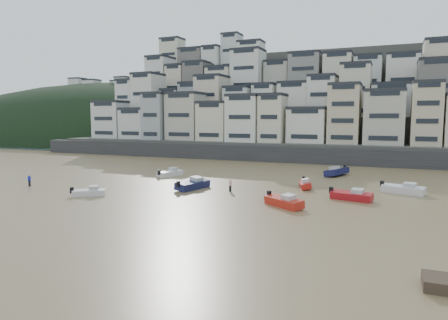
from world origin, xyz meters
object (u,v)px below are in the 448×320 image
at_px(boat_g, 403,188).
at_px(boat_d, 351,194).
at_px(boat_f, 170,172).
at_px(boat_e, 305,183).
at_px(boat_b, 284,200).
at_px(boat_j, 89,191).
at_px(boat_c, 193,183).
at_px(boat_i, 337,171).
at_px(person_blue, 29,180).
at_px(person_pink, 230,185).

bearing_deg(boat_g, boat_d, -112.67).
relative_size(boat_d, boat_f, 1.03).
height_order(boat_e, boat_b, boat_b).
distance_m(boat_j, boat_g, 41.07).
xyz_separation_m(boat_j, boat_c, (10.09, 9.40, 0.24)).
bearing_deg(boat_d, boat_c, -165.60).
bearing_deg(boat_f, boat_b, -105.43).
height_order(boat_e, boat_f, boat_f).
bearing_deg(boat_i, boat_f, -45.60).
bearing_deg(person_blue, person_pink, 14.77).
height_order(boat_g, person_pink, person_pink).
bearing_deg(boat_f, boat_c, -118.53).
xyz_separation_m(boat_i, boat_g, (10.20, -13.20, -0.07)).
bearing_deg(boat_i, boat_d, 32.30).
height_order(boat_j, person_pink, person_pink).
relative_size(boat_i, person_pink, 3.65).
xyz_separation_m(boat_d, person_pink, (-15.71, -0.53, 0.14)).
bearing_deg(boat_g, boat_c, -146.40).
bearing_deg(boat_j, boat_e, 1.58).
xyz_separation_m(boat_c, boat_f, (-9.19, 9.40, -0.14)).
xyz_separation_m(boat_c, boat_d, (21.25, 0.89, -0.12)).
xyz_separation_m(boat_c, boat_b, (14.55, -5.75, -0.09)).
bearing_deg(boat_b, boat_i, 119.41).
xyz_separation_m(boat_i, person_pink, (-11.40, -20.74, 0.01)).
xyz_separation_m(boat_e, person_blue, (-37.46, -14.22, 0.21)).
xyz_separation_m(boat_e, boat_j, (-24.44, -16.43, -0.06)).
xyz_separation_m(boat_f, boat_b, (23.74, -15.15, 0.05)).
relative_size(boat_b, person_blue, 3.21).
bearing_deg(boat_f, boat_d, -88.50).
bearing_deg(person_pink, person_blue, -165.23).
relative_size(boat_g, boat_f, 1.12).
relative_size(boat_e, boat_c, 0.78).
distance_m(boat_j, person_pink, 18.44).
xyz_separation_m(boat_c, boat_g, (27.15, 7.91, -0.06)).
bearing_deg(boat_d, boat_i, 114.03).
distance_m(boat_i, boat_f, 28.64).
distance_m(boat_g, person_blue, 52.48).
distance_m(boat_f, person_blue, 21.66).
distance_m(boat_j, boat_f, 18.82).
bearing_deg(boat_f, boat_i, -48.74).
distance_m(boat_c, person_pink, 5.56).
height_order(boat_i, boat_d, boat_i).
height_order(boat_e, boat_g, boat_g).
xyz_separation_m(boat_e, boat_i, (2.60, 14.08, 0.20)).
height_order(boat_e, boat_j, boat_e).
bearing_deg(boat_c, boat_f, 57.62).
height_order(boat_b, person_blue, person_blue).
bearing_deg(boat_d, boat_g, 61.97).
height_order(boat_b, person_pink, person_pink).
distance_m(boat_e, boat_c, 15.98).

